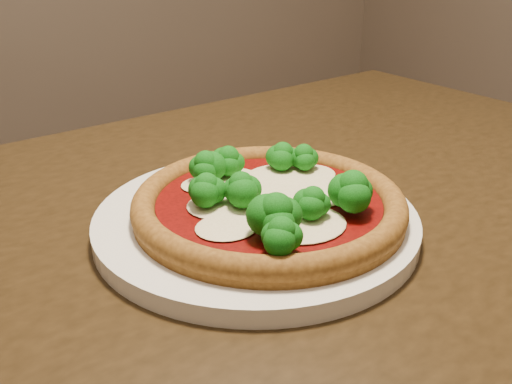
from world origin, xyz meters
name	(u,v)px	position (x,y,z in m)	size (l,w,h in m)	color
dining_table	(267,284)	(0.13, -0.24, 0.64)	(1.26, 0.91, 0.75)	black
plate	(256,220)	(0.09, -0.29, 0.76)	(0.32, 0.32, 0.02)	silver
pizza	(270,200)	(0.10, -0.30, 0.78)	(0.27, 0.27, 0.06)	brown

